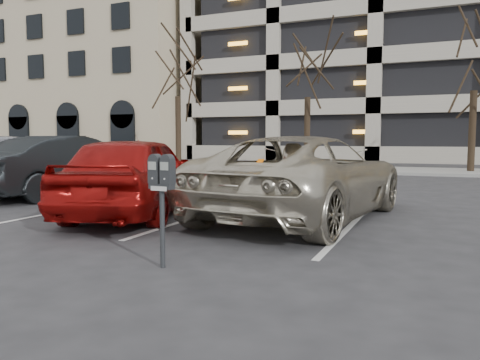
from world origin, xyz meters
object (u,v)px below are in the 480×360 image
Objects in this scene: tree_c at (476,39)px; car_silver at (16,165)px; suv_silver at (305,177)px; tree_b at (308,52)px; parking_meter at (162,183)px; tree_a at (177,53)px; car_dark at (70,166)px; car_red at (136,175)px.

tree_c reaches higher than car_silver.
tree_b is at bearing -67.81° from suv_silver.
car_silver is at bearing 154.93° from parking_meter.
suv_silver is (10.47, -13.35, -5.17)m from tree_a.
tree_a reaches higher than car_dark.
car_red is at bearing -114.63° from tree_c.
parking_meter is at bearing 88.89° from suv_silver.
car_silver is (-1.57, -0.26, 0.00)m from car_dark.
parking_meter is 0.22× the size of suv_silver.
car_silver is at bearing 2.48° from suv_silver.
tree_c is (7.00, 0.00, 0.04)m from tree_b.
tree_b is 1.69× the size of car_red.
tree_c is at bearing -118.32° from car_dark.
car_dark is at bearing -1.02° from suv_silver.
tree_a is 6.56× the size of parking_meter.
parking_meter is at bearing -80.51° from tree_b.
car_dark is at bearing -152.69° from car_silver.
parking_meter is 7.58m from car_dark.
parking_meter is (2.88, -17.23, -4.51)m from tree_b.
tree_a reaches higher than car_silver.
car_silver is at bearing -109.62° from tree_b.
suv_silver reaches higher than parking_meter.
tree_c is 18.29m from parking_meter.
car_red is at bearing 160.79° from car_dark.
tree_c is at bearing -114.27° from car_silver.
tree_b is at bearing -91.57° from car_silver.
car_red is (-3.03, -0.95, 0.01)m from suv_silver.
car_dark is (-3.38, 1.92, -0.00)m from car_red.
tree_c reaches higher than car_red.
tree_c is 17.73m from car_silver.
car_red reaches higher than car_dark.
tree_b is 7.00m from tree_c.
car_red is (-6.56, -14.30, -4.74)m from tree_c.
car_dark is at bearing 146.97° from parking_meter.
parking_meter is at bearing 150.57° from car_dark.
tree_b is 1.44× the size of car_silver.
tree_a reaches higher than car_red.
car_red is at bearing 179.45° from car_silver.
car_red is at bearing -88.22° from tree_b.
tree_c is (14.00, 0.00, -0.41)m from tree_a.
parking_meter is 0.27× the size of car_dark.
suv_silver is at bearing 88.11° from parking_meter.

